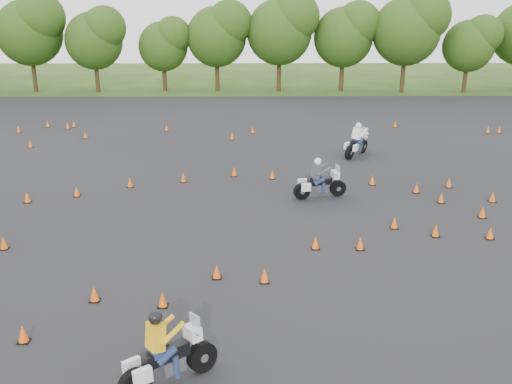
{
  "coord_description": "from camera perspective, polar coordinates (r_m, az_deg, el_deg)",
  "views": [
    {
      "loc": [
        -0.25,
        -17.37,
        8.2
      ],
      "look_at": [
        0.0,
        4.0,
        1.2
      ],
      "focal_mm": 40.0,
      "sensor_mm": 36.0,
      "label": 1
    }
  ],
  "objects": [
    {
      "name": "ground",
      "position": [
        19.21,
        0.14,
        -7.13
      ],
      "size": [
        140.0,
        140.0,
        0.0
      ],
      "primitive_type": "plane",
      "color": "#2D5119",
      "rests_on": "ground"
    },
    {
      "name": "traffic_cones",
      "position": [
        24.27,
        -0.33,
        -1.04
      ],
      "size": [
        37.06,
        33.13,
        0.45
      ],
      "color": "#FA5D0A",
      "rests_on": "asphalt_pad"
    },
    {
      "name": "rider_yellow",
      "position": [
        13.25,
        -8.66,
        -15.27
      ],
      "size": [
        2.41,
        2.08,
        1.89
      ],
      "primitive_type": null,
      "rotation": [
        0.0,
        0.0,
        0.65
      ],
      "color": "#EAA714",
      "rests_on": "ground"
    },
    {
      "name": "rider_white",
      "position": [
        33.0,
        10.01,
        5.25
      ],
      "size": [
        2.12,
        2.56,
        1.99
      ],
      "primitive_type": null,
      "rotation": [
        0.0,
        0.0,
        0.96
      ],
      "color": "white",
      "rests_on": "ground"
    },
    {
      "name": "rider_grey",
      "position": [
        25.47,
        6.42,
        1.48
      ],
      "size": [
        2.56,
        1.35,
        1.89
      ],
      "primitive_type": null,
      "rotation": [
        0.0,
        0.0,
        0.26
      ],
      "color": "#404148",
      "rests_on": "ground"
    },
    {
      "name": "treeline",
      "position": [
        52.93,
        2.16,
        14.22
      ],
      "size": [
        86.81,
        31.99,
        10.46
      ],
      "color": "#284513",
      "rests_on": "ground"
    },
    {
      "name": "asphalt_pad",
      "position": [
        24.77,
        -0.05,
        -1.19
      ],
      "size": [
        62.0,
        62.0,
        0.0
      ],
      "primitive_type": "plane",
      "color": "black",
      "rests_on": "ground"
    }
  ]
}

